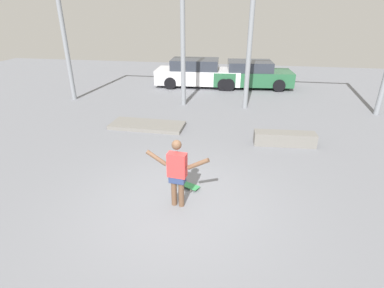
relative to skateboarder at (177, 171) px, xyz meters
The scene contains 9 objects.
ground_plane 0.86m from the skateboarder, 32.78° to the left, with size 36.00×36.00×0.00m, color slate.
skateboarder is the anchor object (origin of this frame).
skateboard 1.10m from the skateboarder, 90.78° to the left, with size 0.80×0.53×0.08m.
grind_box 4.54m from the skateboarder, 54.28° to the left, with size 1.87×0.47×0.42m, color slate.
manual_pad 4.92m from the skateboarder, 115.24° to the left, with size 2.63×1.08×0.13m, color slate.
canopy_support_left 8.62m from the skateboarder, 118.26° to the left, with size 5.43×0.20×5.21m.
canopy_support_right 8.65m from the skateboarder, 61.32° to the left, with size 5.43×0.20×5.21m.
parked_car_white 10.90m from the skateboarder, 96.51° to the left, with size 4.58×2.10×1.44m.
parked_car_green 11.17m from the skateboarder, 81.53° to the left, with size 4.27×2.27×1.37m.
Camera 1 is at (1.17, -5.29, 3.94)m, focal length 28.00 mm.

